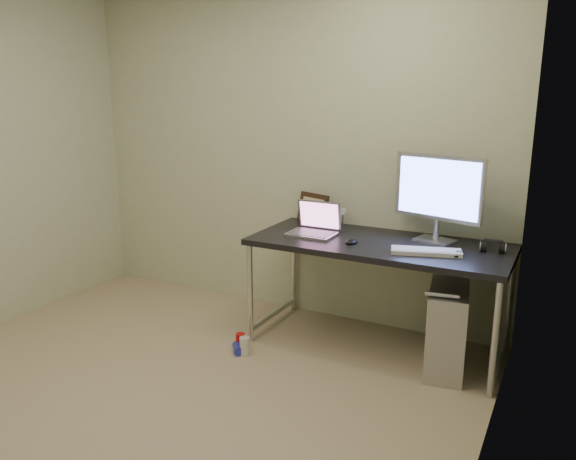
# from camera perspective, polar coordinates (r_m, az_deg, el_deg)

# --- Properties ---
(floor) EXTENTS (3.50, 3.50, 0.00)m
(floor) POSITION_cam_1_polar(r_m,az_deg,el_deg) (3.38, -14.98, -17.26)
(floor) COLOR tan
(floor) RESTS_ON ground
(wall_back) EXTENTS (3.50, 0.02, 2.50)m
(wall_back) POSITION_cam_1_polar(r_m,az_deg,el_deg) (4.36, -0.33, 7.79)
(wall_back) COLOR beige
(wall_back) RESTS_ON ground
(wall_right) EXTENTS (0.02, 3.50, 2.50)m
(wall_right) POSITION_cam_1_polar(r_m,az_deg,el_deg) (2.15, 19.51, 0.30)
(wall_right) COLOR beige
(wall_right) RESTS_ON ground
(desk) EXTENTS (1.69, 0.74, 0.75)m
(desk) POSITION_cam_1_polar(r_m,az_deg,el_deg) (3.78, 9.21, -2.26)
(desk) COLOR black
(desk) RESTS_ON ground
(tower_computer) EXTENTS (0.32, 0.56, 0.58)m
(tower_computer) POSITION_cam_1_polar(r_m,az_deg,el_deg) (3.71, 15.83, -9.55)
(tower_computer) COLOR silver
(tower_computer) RESTS_ON ground
(cable_a) EXTENTS (0.01, 0.16, 0.69)m
(cable_a) POSITION_cam_1_polar(r_m,az_deg,el_deg) (4.06, 16.51, -5.62)
(cable_a) COLOR black
(cable_a) RESTS_ON ground
(cable_b) EXTENTS (0.02, 0.11, 0.71)m
(cable_b) POSITION_cam_1_polar(r_m,az_deg,el_deg) (4.04, 17.69, -6.14)
(cable_b) COLOR black
(cable_b) RESTS_ON ground
(can_red) EXTENTS (0.08, 0.08, 0.11)m
(can_red) POSITION_cam_1_polar(r_m,az_deg,el_deg) (3.92, -4.85, -11.21)
(can_red) COLOR red
(can_red) RESTS_ON ground
(can_white) EXTENTS (0.07, 0.07, 0.12)m
(can_white) POSITION_cam_1_polar(r_m,az_deg,el_deg) (3.84, -4.42, -11.69)
(can_white) COLOR silver
(can_white) RESTS_ON ground
(can_blue) EXTENTS (0.12, 0.13, 0.06)m
(can_blue) POSITION_cam_1_polar(r_m,az_deg,el_deg) (3.88, -5.12, -11.89)
(can_blue) COLOR #2631B9
(can_blue) RESTS_ON ground
(laptop) EXTENTS (0.32, 0.26, 0.22)m
(laptop) POSITION_cam_1_polar(r_m,az_deg,el_deg) (3.91, 2.72, 0.35)
(laptop) COLOR silver
(laptop) RESTS_ON desk
(monitor) EXTENTS (0.60, 0.24, 0.57)m
(monitor) POSITION_cam_1_polar(r_m,az_deg,el_deg) (3.77, 15.01, 3.78)
(monitor) COLOR silver
(monitor) RESTS_ON desk
(keyboard) EXTENTS (0.44, 0.25, 0.03)m
(keyboard) POSITION_cam_1_polar(r_m,az_deg,el_deg) (3.55, 13.85, -2.13)
(keyboard) COLOR silver
(keyboard) RESTS_ON desk
(mouse_right) EXTENTS (0.08, 0.12, 0.04)m
(mouse_right) POSITION_cam_1_polar(r_m,az_deg,el_deg) (3.55, 16.85, -2.26)
(mouse_right) COLOR black
(mouse_right) RESTS_ON desk
(mouse_left) EXTENTS (0.09, 0.12, 0.04)m
(mouse_left) POSITION_cam_1_polar(r_m,az_deg,el_deg) (3.69, 6.46, -1.08)
(mouse_left) COLOR black
(mouse_left) RESTS_ON desk
(headphones) EXTENTS (0.15, 0.09, 0.10)m
(headphones) POSITION_cam_1_polar(r_m,az_deg,el_deg) (3.71, 20.09, -1.69)
(headphones) COLOR black
(headphones) RESTS_ON desk
(picture_frame) EXTENTS (0.29, 0.17, 0.22)m
(picture_frame) POSITION_cam_1_polar(r_m,az_deg,el_deg) (4.23, 2.55, 2.24)
(picture_frame) COLOR black
(picture_frame) RESTS_ON desk
(webcam) EXTENTS (0.05, 0.04, 0.13)m
(webcam) POSITION_cam_1_polar(r_m,az_deg,el_deg) (4.13, 5.59, 1.71)
(webcam) COLOR silver
(webcam) RESTS_ON desk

